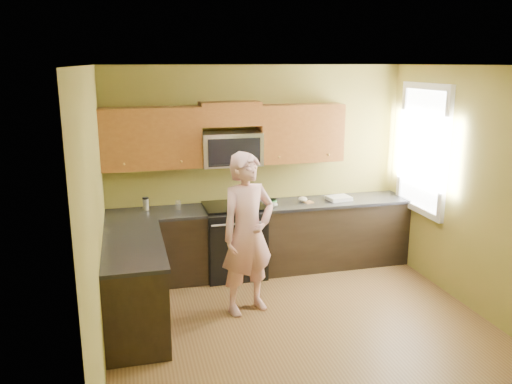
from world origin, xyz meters
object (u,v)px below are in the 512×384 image
object	(u,v)px
stove	(234,240)
microwave	(231,165)
frying_pan	(237,207)
woman	(248,234)
butter_tub	(272,206)
travel_mug	(146,210)

from	to	relation	value
stove	microwave	xyz separation A→B (m)	(0.00, 0.12, 0.97)
stove	frying_pan	size ratio (longest dim) A/B	2.32
woman	microwave	bearing A→B (deg)	67.69
woman	butter_tub	bearing A→B (deg)	41.45
stove	travel_mug	distance (m)	1.19
stove	frying_pan	xyz separation A→B (m)	(0.01, -0.12, 0.47)
frying_pan	butter_tub	distance (m)	0.49
frying_pan	butter_tub	bearing A→B (deg)	17.65
microwave	travel_mug	size ratio (longest dim) A/B	4.59
microwave	woman	size ratio (longest dim) A/B	0.42
stove	woman	size ratio (longest dim) A/B	0.53
stove	frying_pan	world-z (taller)	frying_pan
frying_pan	travel_mug	bearing A→B (deg)	174.91
frying_pan	travel_mug	world-z (taller)	travel_mug
woman	frying_pan	world-z (taller)	woman
stove	microwave	size ratio (longest dim) A/B	1.25
stove	woman	bearing A→B (deg)	-93.56
frying_pan	butter_tub	world-z (taller)	frying_pan
frying_pan	travel_mug	xyz separation A→B (m)	(-1.11, 0.27, -0.03)
woman	frying_pan	distance (m)	0.92
stove	travel_mug	bearing A→B (deg)	172.56
stove	woman	world-z (taller)	woman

